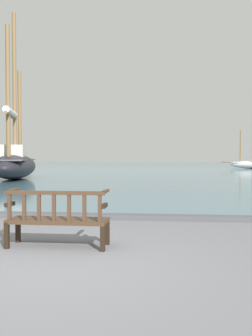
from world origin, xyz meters
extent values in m
plane|color=slate|center=(0.00, 0.00, 0.00)|extent=(160.00, 160.00, 0.00)
cube|color=slate|center=(0.00, 44.00, 0.04)|extent=(100.00, 80.00, 0.08)
cube|color=#4C4C50|center=(0.00, 3.85, 0.06)|extent=(40.00, 0.30, 0.12)
cube|color=black|center=(-1.02, 1.36, 0.21)|extent=(0.07, 0.07, 0.42)
cube|color=black|center=(0.51, 1.36, 0.21)|extent=(0.07, 0.07, 0.42)
cube|color=black|center=(-1.02, 0.91, 0.21)|extent=(0.07, 0.07, 0.42)
cube|color=black|center=(0.51, 0.91, 0.21)|extent=(0.07, 0.07, 0.42)
cube|color=#422D1E|center=(-0.25, 1.13, 0.42)|extent=(1.60, 0.52, 0.06)
cube|color=#422D1E|center=(-0.25, 0.91, 0.89)|extent=(1.60, 0.05, 0.06)
cube|color=#422D1E|center=(-0.97, 0.91, 0.66)|extent=(0.06, 0.04, 0.41)
cube|color=#422D1E|center=(-0.73, 0.91, 0.66)|extent=(0.06, 0.04, 0.41)
cube|color=#422D1E|center=(-0.49, 0.91, 0.66)|extent=(0.06, 0.04, 0.41)
cube|color=#422D1E|center=(-0.25, 0.91, 0.66)|extent=(0.06, 0.04, 0.41)
cube|color=#422D1E|center=(-0.01, 0.91, 0.66)|extent=(0.06, 0.04, 0.41)
cube|color=#422D1E|center=(0.23, 0.91, 0.66)|extent=(0.06, 0.04, 0.41)
cube|color=#422D1E|center=(0.47, 0.91, 0.66)|extent=(0.06, 0.04, 0.41)
cube|color=black|center=(-1.02, 1.04, 0.69)|extent=(0.06, 0.30, 0.06)
cube|color=#422D1E|center=(-1.02, 1.13, 0.90)|extent=(0.06, 0.47, 0.04)
cube|color=black|center=(0.52, 1.04, 0.69)|extent=(0.06, 0.30, 0.06)
cube|color=#422D1E|center=(0.52, 1.13, 0.90)|extent=(0.06, 0.47, 0.04)
ellipsoid|color=black|center=(-7.89, 17.52, 0.84)|extent=(4.36, 8.45, 1.51)
cube|color=#4C4C51|center=(-7.89, 17.52, 1.25)|extent=(3.53, 7.35, 0.08)
cube|color=beige|center=(-7.74, 16.93, 1.72)|extent=(1.65, 1.76, 0.86)
cylinder|color=brown|center=(-7.94, 17.72, 5.81)|extent=(0.24, 0.24, 9.03)
cylinder|color=brown|center=(-7.53, 16.12, 3.82)|extent=(1.01, 3.23, 0.19)
cylinder|color=silver|center=(-7.53, 16.12, 4.01)|extent=(1.11, 2.96, 0.38)
cylinder|color=brown|center=(-8.50, 19.87, 4.28)|extent=(0.24, 0.24, 5.98)
cylinder|color=brown|center=(-7.33, 15.36, 5.03)|extent=(0.24, 0.24, 7.46)
cylinder|color=brown|center=(9.88, 39.48, 2.66)|extent=(0.14, 0.14, 3.67)
cylinder|color=brown|center=(8.28, 39.98, 0.81)|extent=(1.05, 0.43, 0.11)
camera|label=1|loc=(1.49, -4.70, 1.45)|focal=40.00mm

